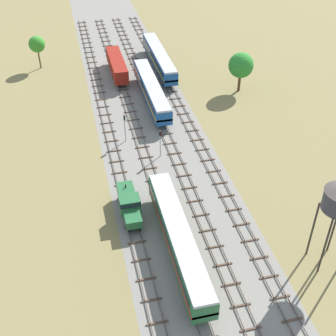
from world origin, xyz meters
TOP-DOWN VIEW (x-y plane):
  - ground_plane at (0.00, 56.00)m, footprint 480.00×480.00m
  - ballast_bed at (0.00, 56.00)m, footprint 18.10×176.00m
  - track_far_left at (-7.05, 57.00)m, footprint 2.40×126.00m
  - track_left at (-2.35, 57.00)m, footprint 2.40×126.00m
  - track_centre_left at (2.35, 57.00)m, footprint 2.40×126.00m
  - track_centre at (7.05, 57.00)m, footprint 2.40×126.00m
  - passenger_coach_left_nearest at (-2.35, 31.69)m, footprint 2.96×22.00m
  - shunter_loco_far_left_near at (-7.05, 39.88)m, footprint 2.74×8.46m
  - passenger_coach_centre_left_mid at (2.35, 70.46)m, footprint 2.96×22.00m
  - freight_boxcar_left_midfar at (-2.34, 83.56)m, footprint 2.87×14.00m
  - passenger_coach_centre_far at (7.05, 84.86)m, footprint 2.96×22.00m
  - signal_post_nearest at (0.00, 52.33)m, footprint 0.28×0.47m
  - signal_post_near at (-4.70, 58.02)m, footprint 0.28×0.47m
  - lineside_tree_0 at (20.28, 71.02)m, footprint 4.91×4.91m
  - lineside_tree_1 at (-18.22, 91.30)m, footprint 3.45×3.45m

SIDE VIEW (x-z plane):
  - ground_plane at x=0.00m, z-range 0.00..0.00m
  - ballast_bed at x=0.00m, z-range 0.00..0.01m
  - track_far_left at x=-7.05m, z-range -0.01..0.28m
  - track_left at x=-2.35m, z-range -0.01..0.28m
  - track_centre_left at x=2.35m, z-range -0.01..0.28m
  - track_centre at x=7.05m, z-range -0.01..0.28m
  - shunter_loco_far_left_near at x=-7.05m, z-range 0.46..3.56m
  - freight_boxcar_left_midfar at x=-2.34m, z-range 0.65..4.25m
  - passenger_coach_left_nearest at x=-2.35m, z-range 0.71..4.51m
  - passenger_coach_centre_left_mid at x=2.35m, z-range 0.71..4.51m
  - passenger_coach_centre_far at x=7.05m, z-range 0.71..4.51m
  - signal_post_nearest at x=0.00m, z-range 0.69..5.59m
  - signal_post_near at x=-4.70m, z-range 0.70..5.79m
  - lineside_tree_1 at x=-18.22m, z-range 1.81..8.95m
  - lineside_tree_0 at x=20.28m, z-range 1.46..9.37m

